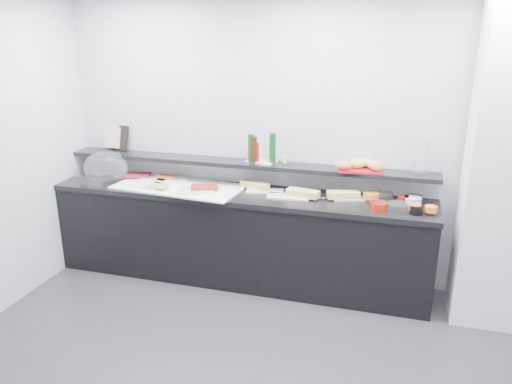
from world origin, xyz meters
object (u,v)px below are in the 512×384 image
(condiment_tray, at_px, (261,161))
(carafe, at_px, (421,158))
(sandwich_plate_mid, at_px, (288,197))
(framed_print, at_px, (120,138))
(cloche_base, at_px, (98,176))
(bread_tray, at_px, (361,169))

(condiment_tray, bearing_deg, carafe, 14.52)
(sandwich_plate_mid, bearing_deg, framed_print, 166.77)
(cloche_base, bearing_deg, bread_tray, 20.38)
(cloche_base, distance_m, condiment_tray, 1.71)
(sandwich_plate_mid, bearing_deg, carafe, 6.84)
(sandwich_plate_mid, relative_size, framed_print, 1.47)
(framed_print, distance_m, bread_tray, 2.49)
(framed_print, distance_m, condiment_tray, 1.56)
(sandwich_plate_mid, xyz_separation_m, condiment_tray, (-0.32, 0.24, 0.25))
(framed_print, height_order, bread_tray, framed_print)
(condiment_tray, bearing_deg, sandwich_plate_mid, -21.11)
(condiment_tray, xyz_separation_m, carafe, (1.44, -0.03, 0.14))
(framed_print, bearing_deg, bread_tray, 17.52)
(cloche_base, distance_m, carafe, 3.15)
(bread_tray, bearing_deg, framed_print, 171.06)
(condiment_tray, bearing_deg, cloche_base, -158.30)
(framed_print, relative_size, condiment_tray, 0.96)
(condiment_tray, xyz_separation_m, bread_tray, (0.94, -0.03, 0.00))
(bread_tray, height_order, carafe, carafe)
(framed_print, distance_m, carafe, 2.99)
(sandwich_plate_mid, xyz_separation_m, carafe, (1.12, 0.21, 0.39))
(condiment_tray, bearing_deg, bread_tray, 13.75)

